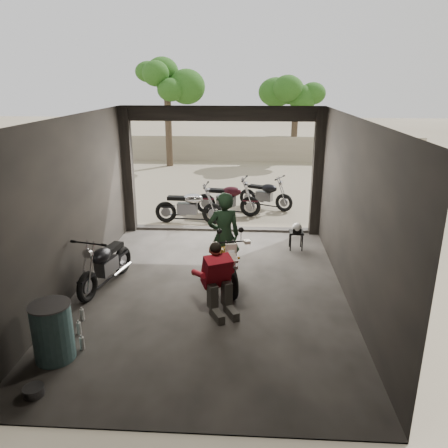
# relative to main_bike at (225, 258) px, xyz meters

# --- Properties ---
(ground) EXTENTS (80.00, 80.00, 0.00)m
(ground) POSITION_rel_main_bike_xyz_m (-0.26, -0.32, -0.54)
(ground) COLOR #7A6D56
(ground) RESTS_ON ground
(garage) EXTENTS (7.00, 7.13, 3.20)m
(garage) POSITION_rel_main_bike_xyz_m (-0.26, 0.22, 0.74)
(garage) COLOR #2D2B28
(garage) RESTS_ON ground
(boundary_wall) EXTENTS (18.00, 0.30, 1.20)m
(boundary_wall) POSITION_rel_main_bike_xyz_m (-0.26, 13.68, 0.06)
(boundary_wall) COLOR gray
(boundary_wall) RESTS_ON ground
(tree_left) EXTENTS (2.20, 2.20, 5.60)m
(tree_left) POSITION_rel_main_bike_xyz_m (-3.26, 12.18, 3.45)
(tree_left) COLOR #382B1E
(tree_left) RESTS_ON ground
(tree_right) EXTENTS (2.20, 2.20, 5.00)m
(tree_right) POSITION_rel_main_bike_xyz_m (2.54, 13.68, 3.02)
(tree_right) COLOR #382B1E
(tree_right) RESTS_ON ground
(main_bike) EXTENTS (1.09, 1.74, 1.08)m
(main_bike) POSITION_rel_main_bike_xyz_m (0.00, 0.00, 0.00)
(main_bike) COLOR beige
(main_bike) RESTS_ON ground
(left_bike) EXTENTS (1.00, 1.70, 1.08)m
(left_bike) POSITION_rel_main_bike_xyz_m (-2.26, -0.23, -0.00)
(left_bike) COLOR black
(left_bike) RESTS_ON ground
(outside_bike_a) EXTENTS (1.70, 0.78, 1.13)m
(outside_bike_a) POSITION_rel_main_bike_xyz_m (-1.20, 3.74, 0.02)
(outside_bike_a) COLOR black
(outside_bike_a) RESTS_ON ground
(outside_bike_b) EXTENTS (1.79, 0.98, 1.15)m
(outside_bike_b) POSITION_rel_main_bike_xyz_m (-0.18, 4.57, 0.03)
(outside_bike_b) COLOR #370D15
(outside_bike_b) RESTS_ON ground
(outside_bike_c) EXTENTS (1.66, 1.26, 1.04)m
(outside_bike_c) POSITION_rel_main_bike_xyz_m (0.94, 5.31, -0.02)
(outside_bike_c) COLOR black
(outside_bike_c) RESTS_ON ground
(rider) EXTENTS (0.74, 0.59, 1.77)m
(rider) POSITION_rel_main_bike_xyz_m (-0.04, 0.30, 0.35)
(rider) COLOR black
(rider) RESTS_ON ground
(mechanic) EXTENTS (0.90, 1.00, 1.18)m
(mechanic) POSITION_rel_main_bike_xyz_m (-0.02, -1.12, 0.05)
(mechanic) COLOR #AF171F
(mechanic) RESTS_ON ground
(stool) EXTENTS (0.32, 0.32, 0.45)m
(stool) POSITION_rel_main_bike_xyz_m (1.55, 1.91, -0.16)
(stool) COLOR black
(stool) RESTS_ON ground
(helmet) EXTENTS (0.30, 0.31, 0.22)m
(helmet) POSITION_rel_main_bike_xyz_m (1.55, 1.88, 0.02)
(helmet) COLOR silver
(helmet) RESTS_ON stool
(oil_drum) EXTENTS (0.66, 0.66, 0.86)m
(oil_drum) POSITION_rel_main_bike_xyz_m (-2.26, -2.55, -0.11)
(oil_drum) COLOR #3E6669
(oil_drum) RESTS_ON ground
(sign_post) EXTENTS (0.76, 0.08, 2.29)m
(sign_post) POSITION_rel_main_bike_xyz_m (3.37, 3.09, 1.00)
(sign_post) COLOR black
(sign_post) RESTS_ON ground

